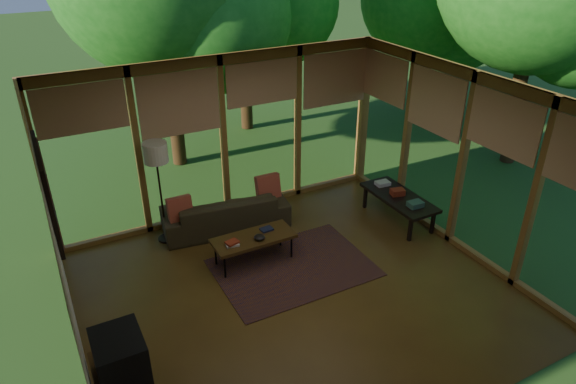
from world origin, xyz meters
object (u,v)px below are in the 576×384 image
coffee_table (254,239)px  side_console (399,198)px  television (120,359)px  floor_lamp (156,158)px  sofa (225,212)px

coffee_table → side_console: 2.62m
side_console → television: bearing=-158.8°
floor_lamp → coffee_table: size_ratio=1.38×
floor_lamp → coffee_table: 1.85m
television → side_console: television is taller
sofa → side_console: bearing=164.6°
sofa → coffee_table: size_ratio=1.68×
television → coffee_table: 2.98m
sofa → television: 3.78m
sofa → television: television is taller
floor_lamp → side_console: (3.61, -1.23, -1.00)m
sofa → side_console: 2.87m
television → side_console: 5.22m
television → floor_lamp: 3.39m
television → coffee_table: size_ratio=0.46×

